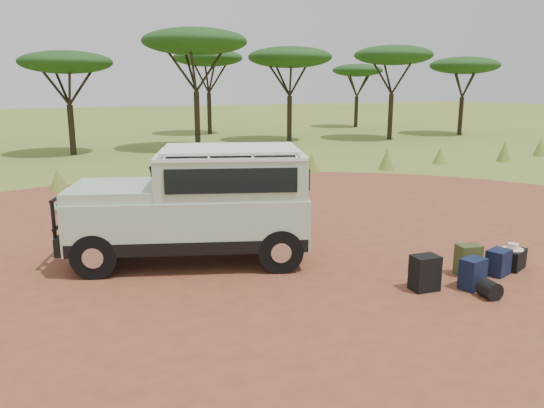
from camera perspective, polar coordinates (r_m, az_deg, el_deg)
name	(u,v)px	position (r m, az deg, el deg)	size (l,w,h in m)	color
ground	(254,269)	(9.85, -1.95, -6.97)	(140.00, 140.00, 0.00)	olive
dirt_clearing	(254,268)	(9.84, -1.95, -6.95)	(23.00, 23.00, 0.01)	brown
grass_fringe	(160,174)	(17.88, -11.97, 3.16)	(36.60, 1.60, 0.90)	olive
acacia_treeline	(122,52)	(28.76, -15.87, 15.49)	(46.70, 13.20, 6.26)	#2C2418
safari_vehicle	(198,207)	(10.08, -7.94, -0.36)	(4.77, 3.08, 2.18)	#AAC4A7
backpack_black	(425,273)	(9.12, 16.11, -7.15)	(0.43, 0.32, 0.59)	black
backpack_navy	(473,274)	(9.44, 20.77, -7.03)	(0.40, 0.29, 0.53)	#111E35
backpack_olive	(468,260)	(10.06, 20.34, -5.68)	(0.40, 0.29, 0.56)	#3D451F
duffel_navy	(498,262)	(10.28, 23.15, -5.80)	(0.41, 0.31, 0.46)	#111E35
hard_case	(512,259)	(10.73, 24.37, -5.41)	(0.52, 0.37, 0.37)	black
stuff_sack	(490,290)	(9.18, 22.36, -8.51)	(0.30, 0.30, 0.30)	black
safari_hat	(513,247)	(10.67, 24.49, -4.25)	(0.38, 0.38, 0.11)	beige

